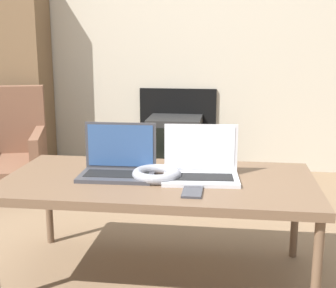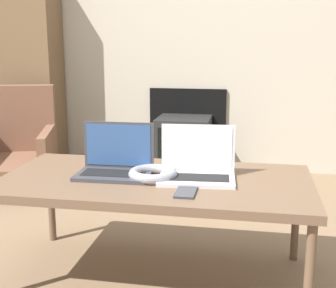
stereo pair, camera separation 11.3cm
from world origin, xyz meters
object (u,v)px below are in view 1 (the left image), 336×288
(laptop_left, at_px, (118,164))
(tv, at_px, (175,146))
(armchair, at_px, (5,144))
(laptop_right, at_px, (201,166))
(phone, at_px, (192,192))
(headphones, at_px, (157,174))

(laptop_left, xyz_separation_m, tv, (0.06, 1.61, -0.28))
(laptop_left, relative_size, armchair, 0.41)
(laptop_right, distance_m, phone, 0.20)
(laptop_right, bearing_deg, phone, -99.64)
(phone, bearing_deg, laptop_right, 84.57)
(laptop_right, height_order, phone, laptop_right)
(tv, bearing_deg, laptop_right, -79.48)
(laptop_left, distance_m, tv, 1.64)
(armchair, bearing_deg, tv, 4.55)
(laptop_right, height_order, tv, laptop_right)
(laptop_right, bearing_deg, laptop_left, 175.78)
(headphones, distance_m, armchair, 1.74)
(tv, height_order, armchair, armchair)
(phone, distance_m, armchair, 1.97)
(laptop_left, height_order, phone, laptop_left)
(headphones, bearing_deg, phone, -44.57)
(headphones, height_order, phone, headphones)
(phone, relative_size, tv, 0.32)
(phone, distance_m, tv, 1.85)
(phone, bearing_deg, headphones, 135.43)
(headphones, distance_m, tv, 1.67)
(laptop_left, bearing_deg, tv, 86.35)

